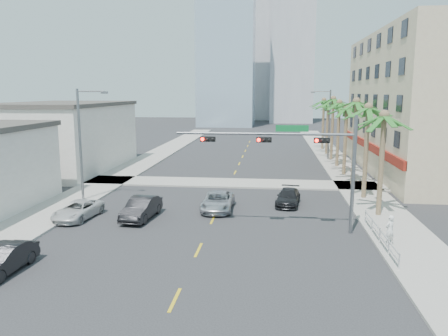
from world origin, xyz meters
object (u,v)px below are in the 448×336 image
car_parked_far (78,210)px  car_lane_center (218,201)px  car_parked_mid (3,259)px  traffic_signal_mast (301,153)px  car_lane_left (141,208)px  car_lane_right (288,197)px  pedestrian (390,230)px

car_parked_far → car_lane_center: bearing=26.2°
car_parked_mid → traffic_signal_mast: bearing=30.8°
traffic_signal_mast → car_parked_far: bearing=175.5°
traffic_signal_mast → car_lane_left: size_ratio=2.44×
car_lane_right → pedestrian: pedestrian is taller
car_lane_left → car_parked_far: bearing=-168.5°
car_lane_right → pedestrian: 10.46m
car_parked_mid → pedestrian: 20.55m
traffic_signal_mast → car_parked_far: traffic_signal_mast is taller
pedestrian → car_lane_center: bearing=-67.8°
traffic_signal_mast → car_parked_far: 15.87m
traffic_signal_mast → car_lane_center: traffic_signal_mast is taller
car_lane_left → car_lane_center: 5.77m
car_parked_far → pedestrian: (20.15, -3.46, 0.40)m
traffic_signal_mast → car_lane_right: size_ratio=2.65×
car_lane_left → pedestrian: pedestrian is taller
traffic_signal_mast → car_lane_left: 11.74m
car_lane_left → pedestrian: size_ratio=2.63×
car_lane_right → car_parked_mid: bearing=-126.7°
car_lane_right → car_lane_left: bearing=-147.0°
car_lane_left → pedestrian: 16.25m
car_lane_left → pedestrian: bearing=-9.5°
car_parked_mid → car_lane_right: bearing=48.0°
car_parked_mid → car_lane_left: (3.97, 9.79, 0.07)m
car_lane_right → pedestrian: size_ratio=2.42×
car_parked_far → traffic_signal_mast: bearing=2.2°
traffic_signal_mast → car_lane_right: traffic_signal_mast is taller
car_parked_mid → car_parked_far: bearing=94.7°
car_parked_mid → car_lane_center: size_ratio=0.86×
car_parked_mid → car_parked_far: 9.27m
car_parked_far → car_lane_right: (14.73, 5.48, -0.01)m
car_lane_center → pedestrian: (10.71, -6.80, 0.35)m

